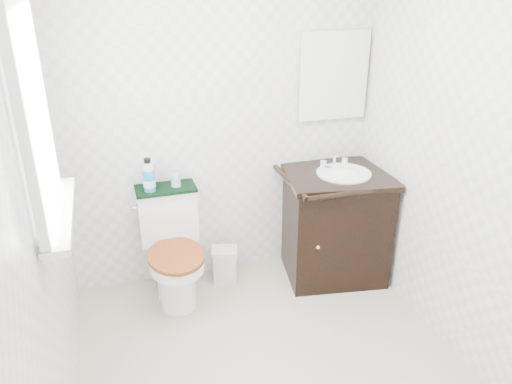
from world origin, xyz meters
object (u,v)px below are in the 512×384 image
toilet (173,253)px  vanity (335,221)px  trash_bin (225,264)px  cup (176,180)px  mouthwash_bottle (149,176)px

toilet → vanity: 1.21m
toilet → trash_bin: size_ratio=2.84×
trash_bin → cup: 0.76m
trash_bin → cup: size_ratio=3.19×
trash_bin → mouthwash_bottle: 0.90m
toilet → mouthwash_bottle: bearing=137.9°
toilet → mouthwash_bottle: mouthwash_bottle is taller
mouthwash_bottle → cup: bearing=8.5°
vanity → cup: (-1.13, 0.19, 0.40)m
toilet → cup: 0.51m
vanity → mouthwash_bottle: (-1.31, 0.16, 0.46)m
vanity → mouthwash_bottle: 1.39m
vanity → cup: bearing=170.5°
cup → mouthwash_bottle: bearing=-171.5°
vanity → mouthwash_bottle: mouthwash_bottle is taller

